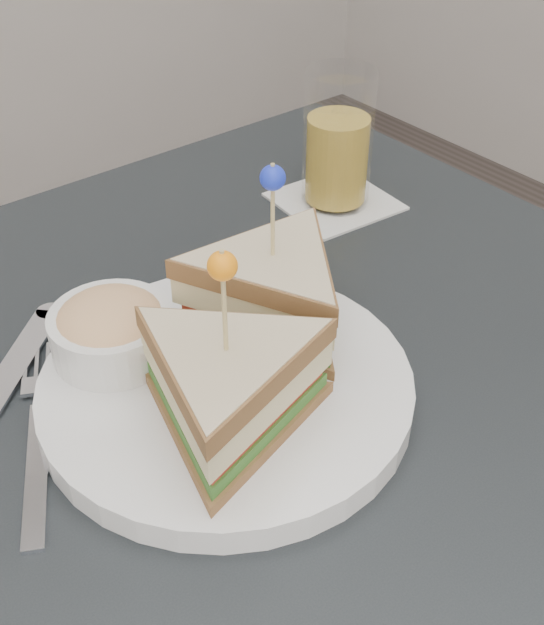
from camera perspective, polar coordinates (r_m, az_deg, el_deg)
The scene contains 4 objects.
table at distance 0.70m, azimuth -0.13°, elevation -8.87°, with size 0.80×0.80×0.75m.
plate_meal at distance 0.60m, azimuth -2.93°, elevation -2.51°, with size 0.36×0.36×0.17m.
cutlery_fork at distance 0.63m, azimuth -16.58°, elevation -7.76°, with size 0.12×0.20×0.01m.
drink_set at distance 0.85m, azimuth 4.79°, elevation 11.89°, with size 0.13×0.13×0.15m.
Camera 1 is at (-0.30, -0.38, 1.18)m, focal length 45.00 mm.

